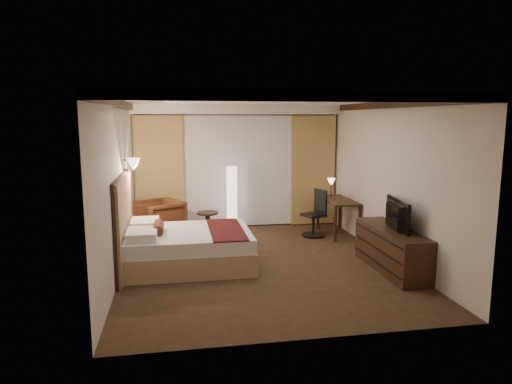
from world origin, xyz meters
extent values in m
cube|color=#322013|center=(0.00, 0.00, 0.00)|extent=(4.50, 5.50, 0.01)
cube|color=white|center=(0.00, 0.00, 2.70)|extent=(4.50, 5.50, 0.01)
cube|color=beige|center=(0.00, 2.75, 1.35)|extent=(4.50, 0.02, 2.70)
cube|color=beige|center=(-2.25, 0.00, 1.35)|extent=(0.02, 5.50, 2.70)
cube|color=beige|center=(2.25, 0.00, 1.35)|extent=(0.02, 5.50, 2.70)
cube|color=white|center=(0.00, 2.50, 2.60)|extent=(4.50, 0.50, 0.20)
cube|color=silver|center=(0.00, 2.67, 1.25)|extent=(2.48, 0.04, 2.45)
cube|color=tan|center=(-1.70, 2.61, 1.25)|extent=(1.00, 0.14, 2.45)
cube|color=tan|center=(1.70, 2.61, 1.25)|extent=(1.00, 0.14, 2.45)
imported|color=#4A2516|center=(-1.72, 1.97, 0.43)|extent=(1.09, 1.11, 0.86)
imported|color=black|center=(1.97, -0.73, 0.97)|extent=(0.70, 1.05, 0.13)
camera|label=1|loc=(-1.37, -7.29, 2.41)|focal=32.00mm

